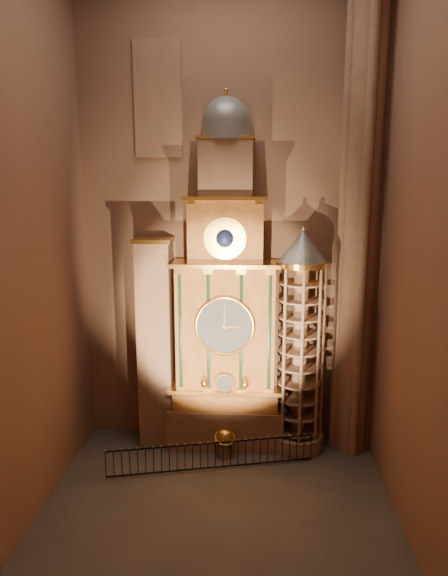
# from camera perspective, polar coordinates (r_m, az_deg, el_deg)

# --- Properties ---
(floor) EXTENTS (14.00, 14.00, 0.00)m
(floor) POSITION_cam_1_polar(r_m,az_deg,el_deg) (22.51, -0.59, -22.73)
(floor) COLOR #383330
(floor) RESTS_ON ground
(wall_back) EXTENTS (22.00, 0.00, 22.00)m
(wall_back) POSITION_cam_1_polar(r_m,az_deg,el_deg) (24.69, 0.37, 7.59)
(wall_back) COLOR #885D49
(wall_back) RESTS_ON floor
(wall_left) EXTENTS (0.00, 22.00, 22.00)m
(wall_left) POSITION_cam_1_polar(r_m,az_deg,el_deg) (20.46, -20.73, 6.09)
(wall_left) COLOR #885D49
(wall_left) RESTS_ON floor
(wall_right) EXTENTS (0.00, 22.00, 22.00)m
(wall_right) POSITION_cam_1_polar(r_m,az_deg,el_deg) (19.50, 20.43, 5.89)
(wall_right) COLOR #885D49
(wall_right) RESTS_ON floor
(astronomical_clock) EXTENTS (5.60, 2.41, 16.70)m
(astronomical_clock) POSITION_cam_1_polar(r_m,az_deg,el_deg) (24.34, 0.22, -2.78)
(astronomical_clock) COLOR #8C634C
(astronomical_clock) RESTS_ON floor
(portrait_tower) EXTENTS (1.80, 1.60, 10.20)m
(portrait_tower) POSITION_cam_1_polar(r_m,az_deg,el_deg) (25.19, -7.57, -6.00)
(portrait_tower) COLOR #8C634C
(portrait_tower) RESTS_ON floor
(stair_turret) EXTENTS (2.50, 2.50, 10.80)m
(stair_turret) POSITION_cam_1_polar(r_m,az_deg,el_deg) (24.52, 8.42, -6.22)
(stair_turret) COLOR #8C634C
(stair_turret) RESTS_ON floor
(gothic_pier) EXTENTS (2.04, 2.04, 22.00)m
(gothic_pier) POSITION_cam_1_polar(r_m,az_deg,el_deg) (24.13, 14.97, 7.12)
(gothic_pier) COLOR #8C634C
(gothic_pier) RESTS_ON floor
(stained_glass_window) EXTENTS (2.20, 0.14, 5.20)m
(stained_glass_window) POSITION_cam_1_polar(r_m,az_deg,el_deg) (25.24, -7.37, 20.10)
(stained_glass_window) COLOR navy
(stained_glass_window) RESTS_ON wall_back
(celestial_globe) EXTENTS (1.21, 1.18, 1.42)m
(celestial_globe) POSITION_cam_1_polar(r_m,az_deg,el_deg) (25.11, 0.12, -16.60)
(celestial_globe) COLOR #8C634C
(celestial_globe) RESTS_ON floor
(iron_railing) EXTENTS (9.09, 2.16, 1.26)m
(iron_railing) POSITION_cam_1_polar(r_m,az_deg,el_deg) (24.24, -1.38, -18.14)
(iron_railing) COLOR black
(iron_railing) RESTS_ON floor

